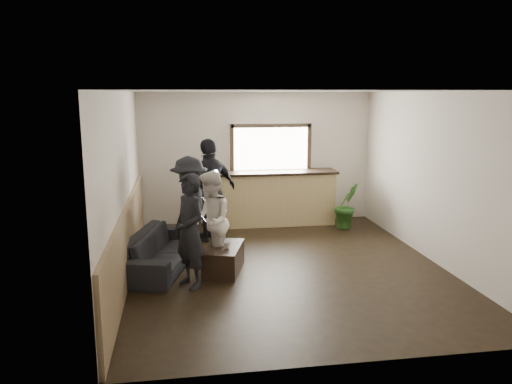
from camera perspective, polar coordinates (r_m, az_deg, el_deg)
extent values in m
cube|color=black|center=(8.21, 3.37, -8.50)|extent=(5.00, 6.00, 0.01)
cube|color=silver|center=(7.73, 3.62, 11.44)|extent=(5.00, 6.00, 0.01)
cube|color=beige|center=(10.76, 0.06, 3.94)|extent=(5.00, 0.01, 2.80)
cube|color=beige|center=(5.03, 10.85, -4.78)|extent=(5.00, 0.01, 2.80)
cube|color=beige|center=(7.71, -14.97, 0.62)|extent=(0.01, 6.00, 2.80)
cube|color=beige|center=(8.73, 19.74, 1.55)|extent=(0.01, 6.00, 2.80)
cube|color=#937753|center=(7.91, -14.44, -5.43)|extent=(0.06, 5.90, 1.10)
cube|color=tan|center=(10.65, 1.93, -0.79)|extent=(2.60, 0.60, 1.10)
cube|color=black|center=(10.54, 1.95, 2.27)|extent=(2.70, 0.68, 0.05)
cube|color=white|center=(10.75, 1.68, 5.00)|extent=(1.60, 0.06, 0.90)
cube|color=#3F3326|center=(10.68, 1.73, 7.59)|extent=(1.72, 0.08, 0.08)
cube|color=#3F3326|center=(10.60, -2.77, 4.90)|extent=(0.08, 0.08, 1.06)
cube|color=#3F3326|center=(10.91, 6.07, 5.03)|extent=(0.08, 0.08, 1.06)
imported|color=black|center=(8.17, -10.83, -6.56)|extent=(1.32, 2.19, 0.60)
cube|color=black|center=(7.94, -3.71, -7.63)|extent=(0.76, 1.03, 0.41)
imported|color=silver|center=(8.06, -4.51, -5.48)|extent=(0.16, 0.16, 0.09)
imported|color=silver|center=(7.77, -3.32, -6.09)|extent=(0.12, 0.12, 0.09)
imported|color=#2D6623|center=(10.52, 10.34, -1.50)|extent=(0.64, 0.58, 0.96)
imported|color=black|center=(7.21, -7.60, -4.45)|extent=(0.65, 0.73, 1.67)
cube|color=black|center=(7.28, -6.16, -2.97)|extent=(0.12, 0.11, 0.12)
cube|color=white|center=(7.27, -6.16, -2.95)|extent=(0.10, 0.09, 0.11)
imported|color=white|center=(7.85, -5.24, -3.39)|extent=(0.61, 0.78, 1.59)
cube|color=black|center=(7.81, -3.65, -1.82)|extent=(0.09, 0.07, 0.12)
cube|color=white|center=(7.80, -3.65, -1.80)|extent=(0.08, 0.07, 0.11)
imported|color=black|center=(8.63, -7.57, -1.64)|extent=(0.82, 1.20, 1.72)
cube|color=black|center=(8.64, -6.16, -0.61)|extent=(0.10, 0.09, 0.12)
cube|color=white|center=(8.64, -6.16, -0.60)|extent=(0.09, 0.08, 0.11)
imported|color=black|center=(9.46, -5.26, 0.24)|extent=(1.22, 1.01, 1.94)
cube|color=black|center=(9.22, -4.49, 2.15)|extent=(0.11, 0.12, 0.12)
cube|color=white|center=(9.22, -4.48, 2.17)|extent=(0.09, 0.10, 0.11)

